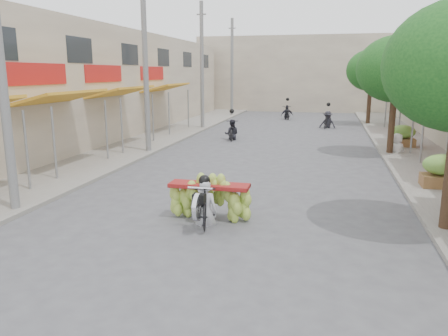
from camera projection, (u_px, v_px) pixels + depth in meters
ground at (166, 287)px, 7.62m from camera, size 120.00×120.00×0.00m
sidewalk_left at (143, 141)px, 23.44m from camera, size 4.00×60.00×0.12m
sidewalk_right at (423, 151)px, 20.28m from camera, size 4.00×60.00×0.12m
shophouse_row_left at (45, 85)px, 22.97m from camera, size 9.77×40.00×6.00m
far_building at (303, 74)px, 42.98m from camera, size 20.00×6.00×7.00m
utility_pole_near at (0, 57)px, 10.83m from camera, size 0.60×0.24×8.00m
utility_pole_mid at (145, 64)px, 19.38m from camera, size 0.60×0.24×8.00m
utility_pole_far at (202, 66)px, 27.93m from camera, size 0.60×0.24×8.00m
utility_pole_back at (232, 68)px, 36.48m from camera, size 0.60×0.24×8.00m
street_tree_mid at (396, 69)px, 18.89m from camera, size 3.40×3.40×5.25m
street_tree_far at (371, 70)px, 30.29m from camera, size 3.40×3.40×5.25m
produce_crate_mid at (443, 168)px, 13.67m from camera, size 1.20×0.88×1.16m
produce_crate_far at (402, 134)px, 21.27m from camera, size 1.20×0.88×1.16m
banana_motorbike at (207, 195)px, 10.78m from camera, size 2.20×1.92×2.09m
pedestrian at (398, 133)px, 19.76m from camera, size 0.95×0.75×1.67m
bg_motorbike_a at (232, 127)px, 24.03m from camera, size 0.95×1.87×1.95m
bg_motorbike_b at (328, 116)px, 29.05m from camera, size 1.16×1.96×1.95m
bg_motorbike_c at (287, 110)px, 34.48m from camera, size 1.06×1.90×1.95m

